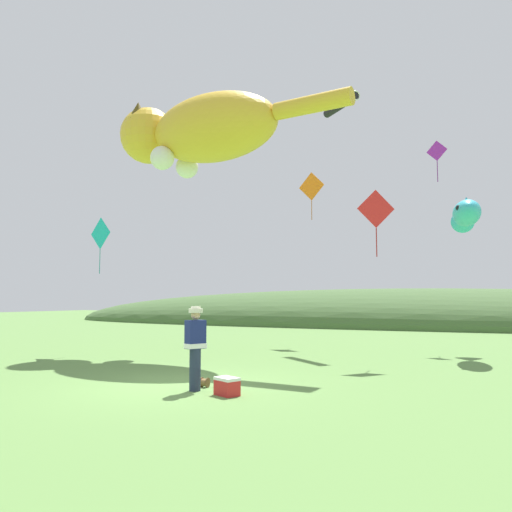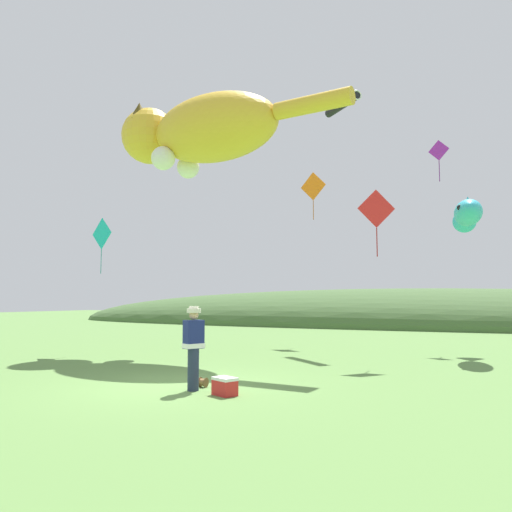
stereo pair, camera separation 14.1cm
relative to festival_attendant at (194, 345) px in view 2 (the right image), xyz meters
name	(u,v)px [view 2 (the right image)]	position (x,y,z in m)	size (l,w,h in m)	color
ground_plane	(180,386)	(-0.58, 0.37, -0.95)	(120.00, 120.00, 0.00)	#5B8442
distant_hill_ridge	(422,326)	(1.28, 28.49, -0.95)	(58.68, 14.61, 5.47)	#426033
festival_attendant	(194,345)	(0.00, 0.00, 0.00)	(0.42, 0.49, 1.77)	#232D47
kite_spool	(203,382)	(-0.02, 0.44, -0.85)	(0.16, 0.21, 0.21)	olive
picnic_cooler	(225,386)	(0.85, -0.17, -0.77)	(0.58, 0.50, 0.36)	red
kite_giant_cat	(200,132)	(-3.81, 6.33, 7.18)	(9.50, 3.15, 2.88)	gold
kite_fish_windsock	(467,214)	(5.12, 9.86, 3.97)	(1.21, 3.32, 1.00)	#33B2CC
kite_tube_streamer	(343,104)	(0.20, 11.66, 9.49)	(2.00, 1.85, 0.44)	black
kite_diamond_teal	(102,234)	(-7.19, 5.01, 3.38)	(1.15, 0.29, 2.07)	#19BFBF
kite_diamond_orange	(313,187)	(-1.47, 12.50, 6.17)	(1.31, 0.28, 2.23)	orange
kite_diamond_red	(376,209)	(2.63, 6.36, 3.77)	(1.05, 0.63, 2.11)	red
kite_diamond_violet	(439,151)	(4.01, 12.77, 7.22)	(0.86, 0.23, 1.78)	purple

